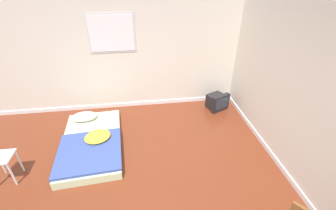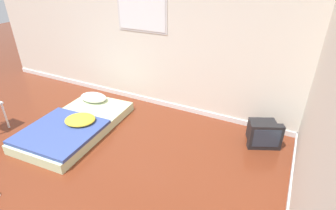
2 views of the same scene
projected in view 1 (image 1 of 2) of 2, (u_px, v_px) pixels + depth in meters
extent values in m
cube|color=silver|center=(123.00, 54.00, 4.88)|extent=(7.58, 0.06, 2.60)
cube|color=white|center=(128.00, 104.00, 5.51)|extent=(7.58, 0.02, 0.09)
cube|color=silver|center=(112.00, 33.00, 4.58)|extent=(0.97, 0.01, 0.80)
cube|color=white|center=(112.00, 33.00, 4.58)|extent=(0.90, 0.01, 0.73)
cube|color=silver|center=(329.00, 121.00, 2.78)|extent=(0.06, 8.06, 2.60)
cube|color=white|center=(296.00, 187.00, 3.44)|extent=(0.02, 8.06, 0.09)
cube|color=beige|center=(92.00, 143.00, 4.26)|extent=(1.18, 1.93, 0.15)
ellipsoid|color=white|center=(84.00, 117.00, 4.75)|extent=(0.54, 0.37, 0.14)
cube|color=#384C93|center=(89.00, 151.00, 3.92)|extent=(1.15, 1.15, 0.05)
ellipsoid|color=yellow|center=(98.00, 136.00, 4.16)|extent=(0.59, 0.55, 0.11)
cube|color=black|center=(215.00, 100.00, 5.40)|extent=(0.46, 0.39, 0.32)
cube|color=black|center=(220.00, 103.00, 5.26)|extent=(0.47, 0.29, 0.40)
cube|color=#283342|center=(222.00, 104.00, 5.21)|extent=(0.35, 0.16, 0.29)
cube|color=white|center=(1.00, 157.00, 3.40)|extent=(0.33, 0.33, 0.03)
cylinder|color=white|center=(12.00, 174.00, 3.42)|extent=(0.03, 0.03, 0.45)
cylinder|color=white|center=(1.00, 163.00, 3.62)|extent=(0.03, 0.03, 0.45)
cylinder|color=white|center=(20.00, 161.00, 3.66)|extent=(0.03, 0.03, 0.45)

